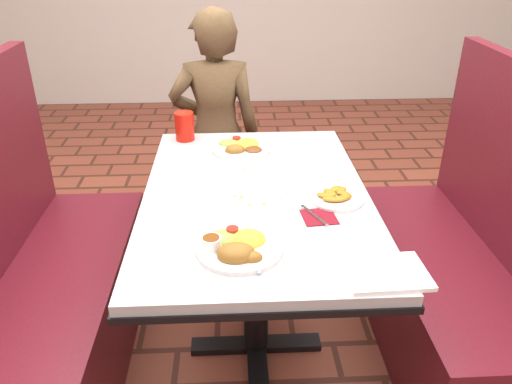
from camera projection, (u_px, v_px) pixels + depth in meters
dining_table at (256, 215)px, 1.83m from camera, size 0.81×1.21×0.75m
booth_bench_left at (52, 292)px, 1.95m from camera, size 0.47×1.20×1.17m
booth_bench_right at (452, 279)px, 2.02m from camera, size 0.47×1.20×1.17m
diner_person at (216, 133)px, 2.62m from camera, size 0.48×0.32×1.28m
near_dinner_plate at (237, 243)px, 1.45m from camera, size 0.25×0.25×0.08m
far_dinner_plate at (241, 145)px, 2.12m from camera, size 0.25×0.25×0.06m
plantain_plate at (337, 197)px, 1.73m from camera, size 0.19×0.19×0.03m
maroon_napkin at (319, 217)px, 1.63m from camera, size 0.12×0.12×0.00m
spoon_utensil at (314, 215)px, 1.63m from camera, size 0.07×0.14×0.00m
red_tumbler at (185, 126)px, 2.21m from camera, size 0.08×0.08×0.13m
paper_napkin at (386, 273)px, 1.35m from camera, size 0.23×0.18×0.01m
knife_utensil at (253, 254)px, 1.43m from camera, size 0.04×0.18×0.00m
fork_utensil at (235, 248)px, 1.45m from camera, size 0.04×0.14×0.00m
lettuce_shreds at (266, 184)px, 1.84m from camera, size 0.28×0.32×0.00m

